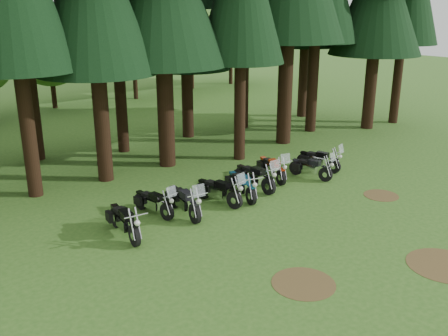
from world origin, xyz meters
The scene contains 17 objects.
ground centered at (0.00, 0.00, 0.00)m, with size 120.00×120.00×0.00m, color #2D581A.
decid_4 centered at (1.58, 26.32, 4.37)m, with size 5.93×5.76×7.41m.
decid_5 centered at (8.29, 25.71, 6.23)m, with size 8.45×8.21×10.56m.
decid_6 centered at (14.85, 27.01, 5.20)m, with size 7.06×6.86×8.82m.
decid_7 centered at (19.46, 26.83, 6.22)m, with size 8.44×8.20×10.55m.
dirt_patch_0 centered at (-3.00, -2.00, 0.01)m, with size 1.80×1.80×0.01m, color #4C3D1E.
dirt_patch_1 centered at (4.50, 0.50, 0.01)m, with size 1.40×1.40×0.01m, color #4C3D1E.
dirt_patch_2 centered at (1.00, -4.00, 0.01)m, with size 2.20×2.20×0.01m, color #4C3D1E.
motorcycle_0 centered at (-5.35, 3.84, 0.50)m, with size 0.48×2.39×0.98m.
motorcycle_1 centered at (-3.64, 4.75, 0.45)m, with size 0.57×2.17×1.36m.
motorcycle_2 centered at (-2.79, 4.00, 0.52)m, with size 0.69×2.48×1.56m.
motorcycle_3 centered at (-1.12, 4.06, 0.49)m, with size 0.70×2.36×1.48m.
motorcycle_4 centered at (0.00, 3.99, 0.49)m, with size 0.79×2.32×0.96m.
motorcycle_5 centered at (1.05, 4.34, 0.52)m, with size 0.46×2.44×1.54m.
motorcycle_6 centered at (2.48, 4.74, 0.49)m, with size 0.95×2.33×1.48m.
motorcycle_7 centered at (3.93, 3.78, 0.46)m, with size 0.71×2.17×1.36m.
motorcycle_8 centered at (5.06, 4.27, 0.47)m, with size 0.79×2.25×1.42m.
Camera 1 is at (-12.48, -9.96, 7.41)m, focal length 40.00 mm.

